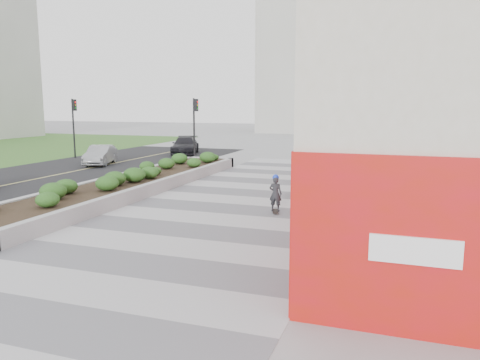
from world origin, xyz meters
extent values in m
plane|color=gray|center=(0.00, 0.00, 0.00)|extent=(160.00, 160.00, 0.00)
cube|color=#A8A8AD|center=(0.00, 3.00, 0.01)|extent=(8.00, 36.00, 0.01)
cube|color=#BEB6A2|center=(7.00, 9.00, 4.00)|extent=(6.00, 24.00, 8.00)
cube|color=red|center=(4.02, 9.00, 1.50)|extent=(0.12, 24.00, 3.00)
cube|color=#9E9EA0|center=(-5.50, 15.85, 0.28)|extent=(3.00, 0.30, 0.55)
cube|color=#9E9EA0|center=(-6.85, 7.00, 0.28)|extent=(0.30, 18.00, 0.55)
cube|color=#9E9EA0|center=(-4.15, 7.00, 0.28)|extent=(0.30, 18.00, 0.55)
cube|color=#2D2116|center=(-5.50, 7.00, 0.25)|extent=(2.40, 17.40, 0.50)
cube|color=black|center=(-12.00, 7.00, 0.00)|extent=(10.00, 40.00, 0.00)
cylinder|color=black|center=(-7.30, 17.50, 2.10)|extent=(0.12, 0.12, 4.20)
cube|color=black|center=(-7.12, 17.50, 3.75)|extent=(0.18, 0.28, 0.80)
cylinder|color=black|center=(-16.50, 17.00, 2.10)|extent=(0.12, 0.12, 4.20)
cube|color=black|center=(-16.32, 17.00, 3.75)|extent=(0.18, 0.28, 0.80)
cube|color=#ADAAA3|center=(-5.00, 55.00, 10.00)|extent=(16.00, 12.00, 20.00)
cylinder|color=#595654|center=(0.50, 3.00, 0.00)|extent=(0.44, 0.44, 0.01)
cube|color=black|center=(1.61, 4.91, 0.07)|extent=(0.41, 0.75, 0.02)
imported|color=#26272B|center=(1.61, 4.91, 0.69)|extent=(0.45, 0.30, 1.23)
sphere|color=blue|center=(1.61, 4.91, 1.27)|extent=(0.23, 0.23, 0.23)
imported|color=#95989B|center=(-12.39, 14.30, 0.61)|extent=(2.51, 3.95, 1.23)
imported|color=black|center=(-10.16, 22.00, 0.66)|extent=(3.24, 4.90, 1.32)
camera|label=1|loc=(5.73, -10.71, 3.78)|focal=35.00mm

